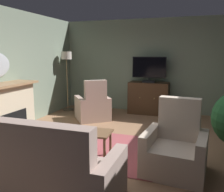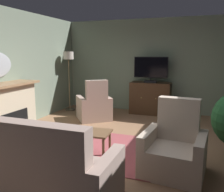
{
  "view_description": "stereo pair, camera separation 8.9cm",
  "coord_description": "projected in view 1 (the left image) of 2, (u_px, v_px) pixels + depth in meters",
  "views": [
    {
      "loc": [
        1.34,
        -4.09,
        1.79
      ],
      "look_at": [
        -0.14,
        0.26,
        0.97
      ],
      "focal_mm": 38.75,
      "sensor_mm": 36.0,
      "label": 1
    },
    {
      "loc": [
        1.42,
        -4.06,
        1.79
      ],
      "look_at": [
        -0.14,
        0.26,
        0.97
      ],
      "focal_mm": 38.75,
      "sensor_mm": 36.0,
      "label": 2
    }
  ],
  "objects": [
    {
      "name": "ground_plane",
      "position": [
        115.0,
        150.0,
        4.55
      ],
      "size": [
        5.94,
        7.11,
        0.04
      ],
      "primitive_type": "cube",
      "color": "#936B4C"
    },
    {
      "name": "wall_back",
      "position": [
        149.0,
        66.0,
        7.38
      ],
      "size": [
        5.94,
        0.1,
        2.8
      ],
      "primitive_type": "cube",
      "color": "gray",
      "rests_on": "ground_plane"
    },
    {
      "name": "rug_central",
      "position": [
        116.0,
        150.0,
        4.49
      ],
      "size": [
        2.69,
        1.78,
        0.01
      ],
      "primitive_type": "cube",
      "color": "#9E474C",
      "rests_on": "ground_plane"
    },
    {
      "name": "fireplace",
      "position": [
        6.0,
        112.0,
        5.11
      ],
      "size": [
        0.93,
        1.59,
        1.16
      ],
      "color": "#4C4C51",
      "rests_on": "ground_plane"
    },
    {
      "name": "tv_cabinet",
      "position": [
        149.0,
        99.0,
        7.19
      ],
      "size": [
        1.16,
        0.58,
        0.94
      ],
      "color": "black",
      "rests_on": "ground_plane"
    },
    {
      "name": "television",
      "position": [
        149.0,
        69.0,
        6.99
      ],
      "size": [
        0.98,
        0.2,
        0.74
      ],
      "color": "black",
      "rests_on": "tv_cabinet"
    },
    {
      "name": "coffee_table",
      "position": [
        86.0,
        135.0,
        4.14
      ],
      "size": [
        0.89,
        0.52,
        0.47
      ],
      "color": "brown",
      "rests_on": "ground_plane"
    },
    {
      "name": "tv_remote",
      "position": [
        73.0,
        130.0,
        4.14
      ],
      "size": [
        0.16,
        0.15,
        0.02
      ],
      "primitive_type": "cube",
      "rotation": [
        0.0,
        0.0,
        2.46
      ],
      "color": "black",
      "rests_on": "coffee_table"
    },
    {
      "name": "folded_newspaper",
      "position": [
        78.0,
        131.0,
        4.13
      ],
      "size": [
        0.35,
        0.3,
        0.01
      ],
      "primitive_type": "cube",
      "rotation": [
        0.0,
        0.0,
        0.29
      ],
      "color": "silver",
      "rests_on": "coffee_table"
    },
    {
      "name": "sofa_floral",
      "position": [
        54.0,
        174.0,
        2.92
      ],
      "size": [
        1.59,
        0.85,
        1.06
      ],
      "color": "#A3897F",
      "rests_on": "ground_plane"
    },
    {
      "name": "armchair_facing_sofa",
      "position": [
        93.0,
        107.0,
        6.53
      ],
      "size": [
        1.17,
        1.17,
        1.13
      ],
      "color": "#BC9E8E",
      "rests_on": "ground_plane"
    },
    {
      "name": "armchair_near_window",
      "position": [
        175.0,
        150.0,
        3.66
      ],
      "size": [
        0.97,
        0.9,
        1.11
      ],
      "color": "#C6B29E",
      "rests_on": "ground_plane"
    },
    {
      "name": "cat",
      "position": [
        68.0,
        135.0,
        5.07
      ],
      "size": [
        0.35,
        0.66,
        0.18
      ],
      "color": "gray",
      "rests_on": "ground_plane"
    },
    {
      "name": "floor_lamp",
      "position": [
        67.0,
        65.0,
        7.42
      ],
      "size": [
        0.32,
        0.32,
        1.83
      ],
      "color": "#4C4233",
      "rests_on": "ground_plane"
    }
  ]
}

